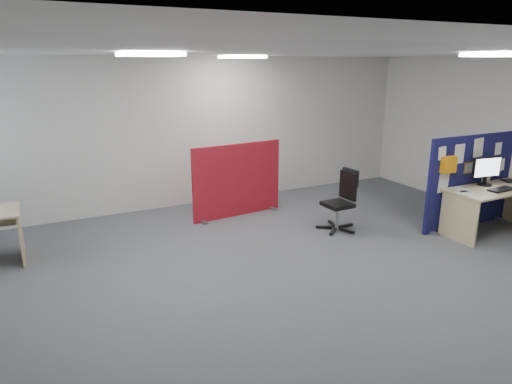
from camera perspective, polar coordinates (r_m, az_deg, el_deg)
name	(u,v)px	position (r m, az deg, el deg)	size (l,w,h in m)	color
floor	(292,276)	(5.84, 4.51, -10.47)	(9.00, 9.00, 0.00)	#55585D
ceiling	(297,52)	(5.23, 5.18, 17.05)	(9.00, 7.00, 0.02)	white
wall_back	(195,132)	(8.51, -7.63, 7.41)	(9.00, 0.02, 2.70)	silver
ceiling_lights	(292,56)	(5.98, 4.51, 16.64)	(4.10, 4.10, 0.04)	white
navy_divider	(469,181)	(8.03, 25.06, 1.22)	(1.82, 0.30, 1.50)	#13103D
main_desk	(492,198)	(7.98, 27.42, -0.72)	(1.58, 0.70, 0.73)	tan
monitor_main	(486,170)	(7.95, 26.84, 2.50)	(0.52, 0.22, 0.45)	black
keyboard	(502,189)	(7.81, 28.35, 0.29)	(0.45, 0.18, 0.03)	black
paper_tray	(512,181)	(8.47, 29.34, 1.22)	(0.28, 0.22, 0.01)	black
red_divider	(237,181)	(7.85, -2.33, 1.41)	(1.69, 0.30, 1.27)	maroon
office_chair	(343,196)	(7.35, 10.80, -0.54)	(0.61, 0.64, 0.96)	black
desk_papers	(486,190)	(7.70, 26.77, 0.22)	(1.31, 0.71, 0.00)	white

